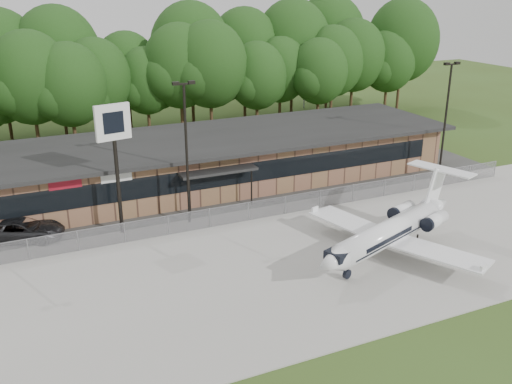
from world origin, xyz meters
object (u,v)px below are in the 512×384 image
business_jet (392,231)px  terminal (217,159)px  suv (22,230)px  pole_sign (114,136)px

business_jet → terminal: bearing=85.8°
terminal → suv: 17.14m
suv → pole_sign: (6.35, -1.60, 6.16)m
suv → pole_sign: pole_sign is taller
pole_sign → business_jet: bearing=-46.9°
terminal → suv: size_ratio=7.47×
terminal → pole_sign: bearing=-143.9°
business_jet → pole_sign: 18.96m
terminal → business_jet: 18.44m
pole_sign → suv: bearing=154.5°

